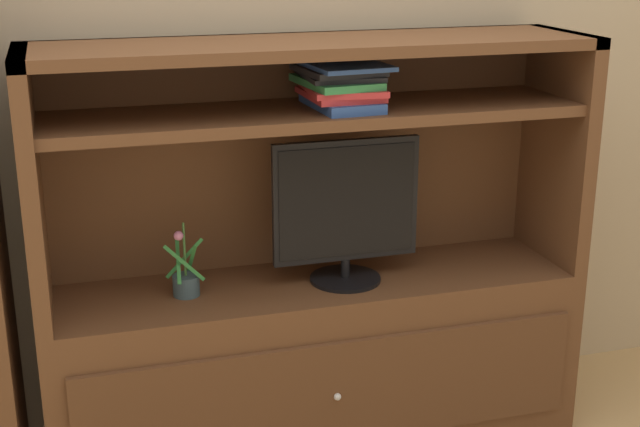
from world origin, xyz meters
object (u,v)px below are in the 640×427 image
media_console (315,320)px  potted_plant (186,281)px  tv_monitor (346,210)px  magazine_stack (340,84)px

media_console → potted_plant: (-0.43, -0.01, 0.19)m
tv_monitor → magazine_stack: size_ratio=1.45×
media_console → tv_monitor: size_ratio=3.65×
potted_plant → tv_monitor: bearing=-2.8°
magazine_stack → media_console: bearing=176.0°
tv_monitor → potted_plant: (-0.53, 0.03, -0.20)m
media_console → tv_monitor: (0.09, -0.03, 0.39)m
tv_monitor → potted_plant: size_ratio=2.00×
tv_monitor → magazine_stack: bearing=117.7°
media_console → potted_plant: 0.47m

